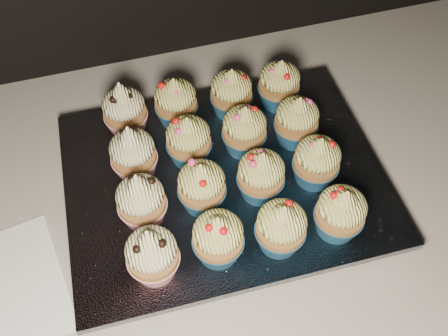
% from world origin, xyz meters
% --- Properties ---
extents(cabinet, '(2.40, 0.60, 0.86)m').
position_xyz_m(cabinet, '(0.00, 1.70, 0.43)').
color(cabinet, black).
rests_on(cabinet, ground).
extents(worktop, '(2.44, 0.64, 0.04)m').
position_xyz_m(worktop, '(0.00, 1.70, 0.88)').
color(worktop, beige).
rests_on(worktop, cabinet).
extents(baking_tray, '(0.41, 0.32, 0.02)m').
position_xyz_m(baking_tray, '(-0.21, 1.69, 0.91)').
color(baking_tray, black).
rests_on(baking_tray, worktop).
extents(foil_lining, '(0.44, 0.35, 0.01)m').
position_xyz_m(foil_lining, '(-0.21, 1.69, 0.93)').
color(foil_lining, silver).
rests_on(foil_lining, baking_tray).
extents(cupcake_0, '(0.06, 0.06, 0.10)m').
position_xyz_m(cupcake_0, '(-0.33, 1.57, 0.97)').
color(cupcake_0, red).
rests_on(cupcake_0, foil_lining).
extents(cupcake_1, '(0.06, 0.06, 0.08)m').
position_xyz_m(cupcake_1, '(-0.25, 1.57, 0.97)').
color(cupcake_1, navy).
rests_on(cupcake_1, foil_lining).
extents(cupcake_2, '(0.06, 0.06, 0.08)m').
position_xyz_m(cupcake_2, '(-0.18, 1.57, 0.97)').
color(cupcake_2, navy).
rests_on(cupcake_2, foil_lining).
extents(cupcake_3, '(0.06, 0.06, 0.08)m').
position_xyz_m(cupcake_3, '(-0.10, 1.56, 0.97)').
color(cupcake_3, navy).
rests_on(cupcake_3, foil_lining).
extents(cupcake_4, '(0.06, 0.06, 0.10)m').
position_xyz_m(cupcake_4, '(-0.33, 1.65, 0.97)').
color(cupcake_4, red).
rests_on(cupcake_4, foil_lining).
extents(cupcake_5, '(0.06, 0.06, 0.08)m').
position_xyz_m(cupcake_5, '(-0.25, 1.65, 0.97)').
color(cupcake_5, navy).
rests_on(cupcake_5, foil_lining).
extents(cupcake_6, '(0.06, 0.06, 0.08)m').
position_xyz_m(cupcake_6, '(-0.17, 1.64, 0.97)').
color(cupcake_6, navy).
rests_on(cupcake_6, foil_lining).
extents(cupcake_7, '(0.06, 0.06, 0.08)m').
position_xyz_m(cupcake_7, '(-0.10, 1.65, 0.97)').
color(cupcake_7, navy).
rests_on(cupcake_7, foil_lining).
extents(cupcake_8, '(0.06, 0.06, 0.10)m').
position_xyz_m(cupcake_8, '(-0.33, 1.73, 0.97)').
color(cupcake_8, red).
rests_on(cupcake_8, foil_lining).
extents(cupcake_9, '(0.06, 0.06, 0.08)m').
position_xyz_m(cupcake_9, '(-0.25, 1.73, 0.97)').
color(cupcake_9, navy).
rests_on(cupcake_9, foil_lining).
extents(cupcake_10, '(0.06, 0.06, 0.08)m').
position_xyz_m(cupcake_10, '(-0.17, 1.73, 0.97)').
color(cupcake_10, navy).
rests_on(cupcake_10, foil_lining).
extents(cupcake_11, '(0.06, 0.06, 0.08)m').
position_xyz_m(cupcake_11, '(-0.10, 1.72, 0.97)').
color(cupcake_11, navy).
rests_on(cupcake_11, foil_lining).
extents(cupcake_12, '(0.06, 0.06, 0.10)m').
position_xyz_m(cupcake_12, '(-0.32, 1.81, 0.97)').
color(cupcake_12, red).
rests_on(cupcake_12, foil_lining).
extents(cupcake_13, '(0.06, 0.06, 0.08)m').
position_xyz_m(cupcake_13, '(-0.25, 1.80, 0.97)').
color(cupcake_13, navy).
rests_on(cupcake_13, foil_lining).
extents(cupcake_14, '(0.06, 0.06, 0.08)m').
position_xyz_m(cupcake_14, '(-0.17, 1.80, 0.97)').
color(cupcake_14, navy).
rests_on(cupcake_14, foil_lining).
extents(cupcake_15, '(0.06, 0.06, 0.08)m').
position_xyz_m(cupcake_15, '(-0.09, 1.80, 0.97)').
color(cupcake_15, navy).
rests_on(cupcake_15, foil_lining).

